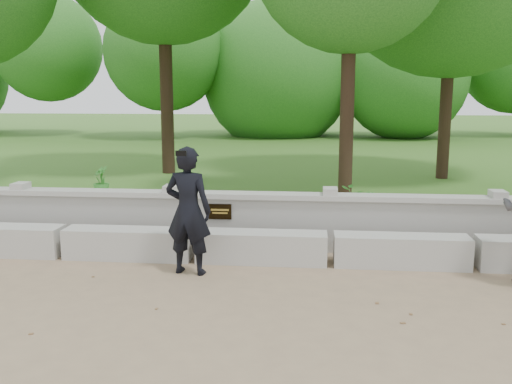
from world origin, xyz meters
TOP-DOWN VIEW (x-y plane):
  - ground at (0.00, 0.00)m, footprint 80.00×80.00m
  - lawn at (0.00, 14.00)m, footprint 40.00×22.00m
  - concrete_bench at (0.00, 1.90)m, footprint 11.90×0.45m
  - parapet_wall at (0.00, 2.60)m, footprint 12.50×0.35m
  - man_main at (0.06, 1.30)m, footprint 0.70×0.63m
  - shrub_b at (2.69, 3.60)m, footprint 0.33×0.35m
  - shrub_c at (2.51, 4.09)m, footprint 0.62×0.60m
  - shrub_d at (-2.77, 5.55)m, footprint 0.47×0.47m

SIDE VIEW (x-z plane):
  - ground at x=0.00m, z-range 0.00..0.00m
  - lawn at x=0.00m, z-range 0.00..0.25m
  - concrete_bench at x=0.00m, z-range 0.00..0.45m
  - parapet_wall at x=0.00m, z-range 0.01..0.91m
  - shrub_b at x=2.69m, z-range 0.25..0.76m
  - shrub_c at x=2.51m, z-range 0.25..0.78m
  - shrub_d at x=-2.77m, z-range 0.25..0.88m
  - man_main at x=0.06m, z-range 0.00..1.75m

